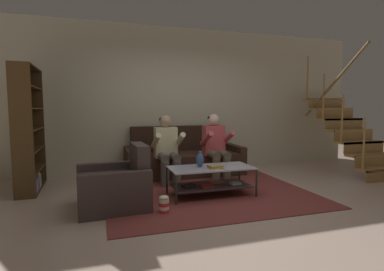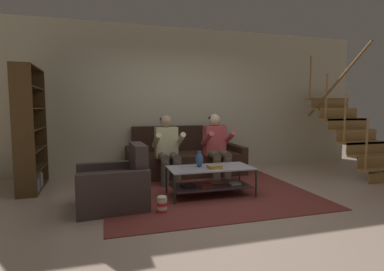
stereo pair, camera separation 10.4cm
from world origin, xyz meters
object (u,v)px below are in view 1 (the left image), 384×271
Objects in this scene: coffee_table at (211,177)px; bookshelf at (26,139)px; person_seated_right at (216,144)px; vase at (200,160)px; armchair at (116,187)px; book_stack at (216,167)px; popcorn_tub at (164,204)px; couch at (183,159)px; person_seated_left at (167,146)px.

bookshelf is (-2.61, 1.11, 0.53)m from coffee_table.
person_seated_right is 5.17× the size of vase.
coffee_table is at bearing 5.31° from armchair.
bookshelf is at bearing 155.33° from book_stack.
person_seated_right reaches higher than vase.
person_seated_right is 0.96× the size of coffee_table.
popcorn_tub is (-0.67, -0.59, -0.42)m from vase.
couch is 10.17× the size of popcorn_tub.
vase is 0.12× the size of bookshelf.
book_stack is 0.99m from popcorn_tub.
bookshelf reaches higher than person_seated_left.
bookshelf reaches higher than coffee_table.
person_seated_left is 0.61× the size of bookshelf.
book_stack is 0.11× the size of bookshelf.
coffee_table is at bearing 107.92° from book_stack.
armchair is at bearing -179.04° from book_stack.
vase is (0.30, -0.88, -0.10)m from person_seated_left.
vase is at bearing -22.74° from bookshelf.
coffee_table is at bearing 32.41° from popcorn_tub.
couch is at bearing 89.56° from coffee_table.
person_seated_right is (0.45, -0.58, 0.35)m from couch.
vase is at bearing 134.15° from book_stack.
person_seated_right is 1.29× the size of armchair.
person_seated_right is 5.40× the size of popcorn_tub.
person_seated_left is 1.17m from book_stack.
person_seated_left reaches higher than book_stack.
armchair is (-1.22, -0.20, -0.26)m from vase.
popcorn_tub is (-0.84, -0.41, -0.34)m from book_stack.
person_seated_left is at bearing 75.76° from popcorn_tub.
bookshelf is 2.10× the size of armchair.
coffee_table is 5.85× the size of book_stack.
bookshelf is at bearing 135.40° from armchair.
armchair is (-1.36, -0.13, -0.01)m from coffee_table.
person_seated_right reaches higher than popcorn_tub.
coffee_table is at bearing -65.37° from person_seated_left.
person_seated_left is 0.93m from vase.
bookshelf is at bearing 175.76° from person_seated_left.
couch is 1.53m from coffee_table.
bookshelf reaches higher than vase.
person_seated_left is 5.11× the size of vase.
couch reaches higher than armchair.
coffee_table is 0.97m from popcorn_tub.
armchair is (-1.82, -1.08, -0.36)m from person_seated_right.
person_seated_left is 5.35× the size of popcorn_tub.
person_seated_right is at bearing -2.98° from bookshelf.
coffee_table is 0.20m from book_stack.
vase reaches higher than popcorn_tub.
bookshelf reaches higher than popcorn_tub.
armchair is (-1.39, -0.02, -0.17)m from book_stack.
popcorn_tub is at bearing -111.86° from couch.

